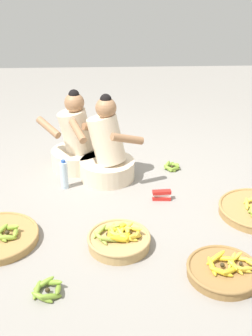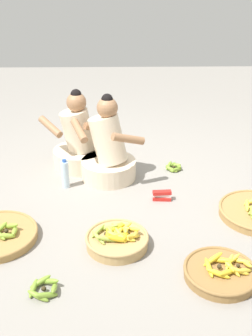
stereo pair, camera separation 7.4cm
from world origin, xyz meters
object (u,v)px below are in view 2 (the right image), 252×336
object	(u,v)px
loose_bananas_front_left	(44,288)
packet_carton_stack	(162,195)
loose_bananas_back_center	(173,167)
vendor_woman_front	(108,152)
banana_basket_near_vendor	(117,239)
vendor_woman_behind	(79,143)
banana_basket_back_left	(221,272)
water_bottle	(65,174)

from	to	relation	value
loose_bananas_front_left	packet_carton_stack	xyz separation A→B (m)	(0.85, 1.10, 0.01)
loose_bananas_front_left	packet_carton_stack	bearing A→B (deg)	52.36
loose_bananas_back_center	vendor_woman_front	bearing A→B (deg)	-166.31
banana_basket_near_vendor	vendor_woman_behind	bearing A→B (deg)	105.89
vendor_woman_behind	loose_bananas_back_center	world-z (taller)	vendor_woman_behind
loose_bananas_back_center	loose_bananas_front_left	world-z (taller)	loose_bananas_front_left
packet_carton_stack	loose_bananas_front_left	bearing A→B (deg)	-127.64
vendor_woman_front	banana_basket_near_vendor	size ratio (longest dim) A/B	1.79
vendor_woman_front	banana_basket_back_left	size ratio (longest dim) A/B	1.71
banana_basket_back_left	vendor_woman_front	bearing A→B (deg)	118.11
vendor_woman_behind	water_bottle	distance (m)	0.47
packet_carton_stack	banana_basket_back_left	bearing A→B (deg)	-73.85
vendor_woman_behind	banana_basket_back_left	size ratio (longest dim) A/B	1.64
water_bottle	packet_carton_stack	xyz separation A→B (m)	(0.86, -0.25, -0.09)
banana_basket_near_vendor	packet_carton_stack	world-z (taller)	banana_basket_near_vendor
banana_basket_back_left	loose_bananas_back_center	bearing A→B (deg)	94.16
vendor_woman_front	loose_bananas_front_left	size ratio (longest dim) A/B	3.80
vendor_woman_front	packet_carton_stack	distance (m)	0.67
packet_carton_stack	loose_bananas_back_center	bearing A→B (deg)	73.45
loose_bananas_back_center	water_bottle	xyz separation A→B (m)	(-1.03, -0.33, 0.10)
vendor_woman_behind	banana_basket_back_left	bearing A→B (deg)	-57.90
loose_bananas_back_center	packet_carton_stack	xyz separation A→B (m)	(-0.17, -0.58, 0.02)
vendor_woman_front	loose_bananas_front_left	xyz separation A→B (m)	(-0.38, -1.53, -0.24)
water_bottle	loose_bananas_front_left	bearing A→B (deg)	-89.60
banana_basket_back_left	packet_carton_stack	xyz separation A→B (m)	(-0.29, 0.99, -0.00)
banana_basket_back_left	water_bottle	size ratio (longest dim) A/B	1.73
vendor_woman_behind	loose_bananas_front_left	bearing A→B (deg)	-92.61
vendor_woman_behind	loose_bananas_front_left	size ratio (longest dim) A/B	3.65
banana_basket_near_vendor	water_bottle	distance (m)	1.01
banana_basket_back_left	packet_carton_stack	distance (m)	1.04
loose_bananas_back_center	loose_bananas_front_left	xyz separation A→B (m)	(-1.03, -1.69, 0.00)
loose_bananas_front_left	water_bottle	distance (m)	1.36
vendor_woman_front	loose_bananas_back_center	size ratio (longest dim) A/B	4.51
loose_bananas_front_left	water_bottle	bearing A→B (deg)	90.40
banana_basket_back_left	loose_bananas_back_center	distance (m)	1.58
vendor_woman_behind	banana_basket_back_left	distance (m)	2.00
vendor_woman_front	loose_bananas_front_left	world-z (taller)	vendor_woman_front
vendor_woman_front	loose_bananas_back_center	bearing A→B (deg)	13.69
vendor_woman_behind	loose_bananas_front_left	xyz separation A→B (m)	(-0.08, -1.80, -0.22)
vendor_woman_front	banana_basket_back_left	xyz separation A→B (m)	(0.76, -1.42, -0.22)
vendor_woman_behind	water_bottle	world-z (taller)	vendor_woman_behind
banana_basket_near_vendor	banana_basket_back_left	distance (m)	0.76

